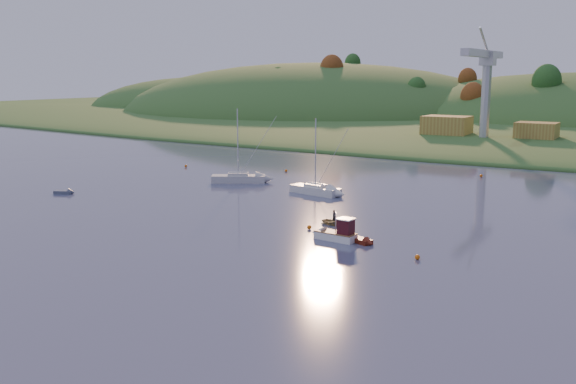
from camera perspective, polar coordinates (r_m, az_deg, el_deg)
The scene contains 22 objects.
ground at distance 56.60m, azimuth -20.29°, elevation -8.17°, with size 500.00×500.00×0.00m, color #343956.
far_shore at distance 266.28m, azimuth 22.87°, elevation 5.90°, with size 620.00×220.00×1.50m, color #2D5220.
shore_slope at distance 202.60m, azimuth 19.79°, elevation 4.91°, with size 640.00×150.00×7.00m, color #2D5220.
hill_left_far at distance 320.43m, azimuth -7.33°, elevation 7.26°, with size 120.00×100.00×32.00m, color #2D5220.
hill_left at distance 268.22m, azimuth 2.32°, elevation 6.73°, with size 170.00×140.00×44.00m, color #2D5220.
hillside_trees at distance 222.11m, azimuth 20.92°, elevation 5.28°, with size 280.00×50.00×32.00m, color #234F1C, non-canonical shape.
wharf at distance 159.66m, azimuth 18.19°, elevation 4.10°, with size 42.00×16.00×2.40m, color slate.
shed_west at distance 163.88m, azimuth 13.92°, elevation 5.74°, with size 11.00×8.00×4.80m, color olive.
shed_east at distance 159.60m, azimuth 21.22°, elevation 5.07°, with size 9.00×7.00×4.00m, color olive.
dock_crane at distance 156.09m, azimuth 17.11°, elevation 9.91°, with size 3.20×28.00×20.30m.
fishing_boat at distance 68.68m, azimuth 4.00°, elevation -3.63°, with size 5.43×2.05×3.40m.
sailboat_near at distance 104.69m, azimuth -4.44°, elevation 1.27°, with size 8.67×6.82×11.97m.
sailboat_far at distance 94.47m, azimuth 2.44°, elevation 0.26°, with size 8.30×3.64×11.13m.
canoe at distance 75.35m, azimuth 4.12°, elevation -2.69°, with size 2.31×3.23×0.67m, color #998854.
paddler at distance 75.25m, azimuth 4.13°, elevation -2.37°, with size 0.56×0.37×1.54m, color black.
red_tender at distance 67.43m, azimuth 6.77°, elevation -4.40°, with size 3.60×2.36×1.16m.
grey_dinghy at distance 100.10m, azimuth -19.03°, elevation -0.02°, with size 3.24×2.36×1.14m.
buoy_0 at distance 62.61m, azimuth 11.43°, elevation -5.69°, with size 0.50×0.50×0.50m, color orange.
buoy_1 at distance 73.14m, azimuth 1.90°, elevation -3.14°, with size 0.50×0.50×0.50m, color orange.
buoy_2 at distance 123.04m, azimuth -9.07°, elevation 2.30°, with size 0.50×0.50×0.50m, color orange.
buoy_3 at distance 115.72m, azimuth -0.17°, elevation 1.92°, with size 0.50×0.50×0.50m, color orange.
buoy_4 at distance 114.76m, azimuth 16.79°, elevation 1.40°, with size 0.50×0.50×0.50m, color orange.
Camera 1 is at (43.16, -32.18, 17.46)m, focal length 40.00 mm.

